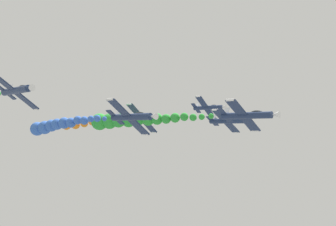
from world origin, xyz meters
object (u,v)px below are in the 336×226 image
(airplane_left_inner, at_px, (229,121))
(airplane_trailing, at_px, (16,90))
(airplane_right_outer, at_px, (208,108))
(airplane_lead, at_px, (247,115))
(airplane_right_inner, at_px, (132,117))
(airplane_left_outer, at_px, (144,118))

(airplane_left_inner, distance_m, airplane_trailing, 41.65)
(airplane_right_outer, height_order, airplane_trailing, airplane_trailing)
(airplane_right_outer, distance_m, airplane_trailing, 51.47)
(airplane_right_outer, relative_size, airplane_trailing, 1.00)
(airplane_left_inner, distance_m, airplane_right_outer, 19.60)
(airplane_lead, distance_m, airplane_trailing, 37.02)
(airplane_left_inner, bearing_deg, airplane_lead, 42.85)
(airplane_lead, distance_m, airplane_right_outer, 36.71)
(airplane_left_inner, height_order, airplane_right_inner, airplane_right_inner)
(airplane_lead, bearing_deg, airplane_trailing, -44.62)
(airplane_right_inner, distance_m, airplane_trailing, 18.72)
(airplane_left_inner, xyz_separation_m, airplane_trailing, (38.97, -14.01, 4.47))
(airplane_lead, xyz_separation_m, airplane_right_outer, (-25.27, -26.42, 3.38))
(airplane_trailing, bearing_deg, airplane_left_outer, 176.27)
(airplane_lead, xyz_separation_m, airplane_left_inner, (-12.77, -11.84, -0.56))
(airplane_left_outer, bearing_deg, airplane_left_inner, 136.50)
(airplane_lead, bearing_deg, airplane_right_inner, -43.80)
(airplane_right_outer, bearing_deg, airplane_lead, 46.28)
(airplane_right_outer, bearing_deg, airplane_left_outer, 5.07)
(airplane_left_inner, distance_m, airplane_right_inner, 26.19)
(airplane_right_inner, xyz_separation_m, airplane_trailing, (12.80, -13.00, 4.19))
(airplane_left_outer, distance_m, airplane_right_outer, 25.79)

